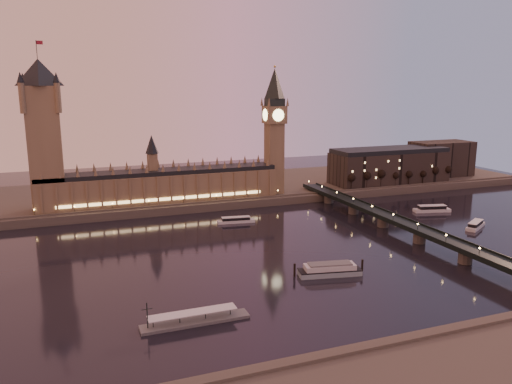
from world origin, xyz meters
The scene contains 20 objects.
ground centered at (0.00, 0.00, 0.00)m, with size 700.00×700.00×0.00m, color black.
far_embankment centered at (30.00, 165.00, 3.00)m, with size 560.00×130.00×6.00m, color #423D35.
palace_of_westminster centered at (-40.12, 120.99, 21.71)m, with size 180.00×26.62×52.00m.
victoria_tower centered at (-120.00, 121.00, 65.79)m, with size 31.68×31.68×118.00m.
big_ben centered at (53.99, 120.99, 63.95)m, with size 17.68×17.68×104.00m.
westminster_bridge centered at (91.61, 0.00, 5.52)m, with size 13.20×260.00×15.30m.
city_block centered at (194.94, 130.93, 22.24)m, with size 155.00×45.00×34.00m.
bare_tree_0 centered at (122.40, 109.00, 16.12)m, with size 6.66×6.66×13.54m.
bare_tree_1 centered at (137.19, 109.00, 16.12)m, with size 6.66×6.66×13.54m.
bare_tree_2 centered at (151.97, 109.00, 16.12)m, with size 6.66×6.66×13.54m.
bare_tree_3 centered at (166.76, 109.00, 16.12)m, with size 6.66×6.66×13.54m.
bare_tree_4 centered at (181.54, 109.00, 16.12)m, with size 6.66×6.66×13.54m.
bare_tree_5 centered at (196.33, 109.00, 16.12)m, with size 6.66×6.66×13.54m.
bare_tree_6 centered at (211.11, 109.00, 16.12)m, with size 6.66×6.66×13.54m.
bare_tree_7 centered at (225.90, 109.00, 16.12)m, with size 6.66×6.66×13.54m.
cruise_boat_a centered at (1.43, 64.06, 1.85)m, with size 26.81×9.31×4.20m.
cruise_boat_b centered at (151.05, 40.72, 2.27)m, with size 28.71×13.31×5.14m.
cruise_boat_c centered at (148.45, -5.92, 2.08)m, with size 23.53×17.69×4.72m.
moored_barge centered at (14.73, -46.64, 2.85)m, with size 36.22×14.86×6.76m.
pontoon_pier centered at (-61.90, -73.89, 1.28)m, with size 44.42×7.40×11.85m.
Camera 1 is at (-104.37, -256.78, 94.05)m, focal length 35.00 mm.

